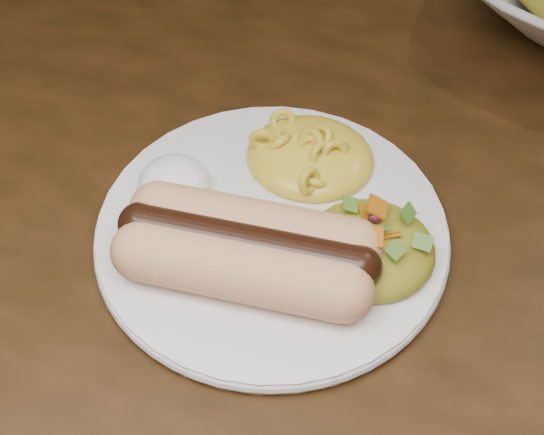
# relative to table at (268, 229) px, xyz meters

# --- Properties ---
(table) EXTENTS (1.60, 0.90, 0.75)m
(table) POSITION_rel_table_xyz_m (0.00, 0.00, 0.00)
(table) COLOR #3C200E
(table) RESTS_ON floor
(plate) EXTENTS (0.26, 0.26, 0.01)m
(plate) POSITION_rel_table_xyz_m (0.02, -0.08, 0.10)
(plate) COLOR white
(plate) RESTS_ON table
(hotdog) EXTENTS (0.14, 0.07, 0.04)m
(hotdog) POSITION_rel_table_xyz_m (0.02, -0.11, 0.13)
(hotdog) COLOR #FBB873
(hotdog) RESTS_ON plate
(mac_and_cheese) EXTENTS (0.10, 0.09, 0.03)m
(mac_and_cheese) POSITION_rel_table_xyz_m (0.03, -0.01, 0.12)
(mac_and_cheese) COLOR gold
(mac_and_cheese) RESTS_ON plate
(sour_cream) EXTENTS (0.06, 0.06, 0.03)m
(sour_cream) POSITION_rel_table_xyz_m (-0.05, -0.07, 0.12)
(sour_cream) COLOR white
(sour_cream) RESTS_ON plate
(taco_salad) EXTENTS (0.08, 0.08, 0.04)m
(taco_salad) POSITION_rel_table_xyz_m (0.09, -0.08, 0.12)
(taco_salad) COLOR #A16A15
(taco_salad) RESTS_ON plate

